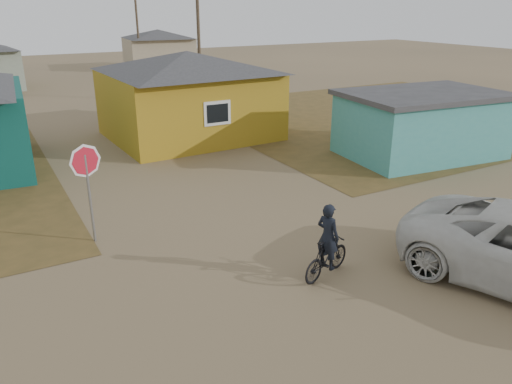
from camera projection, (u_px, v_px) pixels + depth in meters
ground at (329, 288)px, 10.99m from camera, size 120.00×120.00×0.00m
grass_ne at (388, 115)px, 28.00m from camera, size 20.00×18.00×0.00m
house_yellow at (189, 94)px, 22.84m from camera, size 7.72×6.76×3.90m
shed_turquoise at (421, 124)px, 20.18m from camera, size 6.71×4.93×2.60m
house_beige_east at (159, 48)px, 47.53m from camera, size 6.95×6.05×3.60m
utility_pole_near at (199, 34)px, 30.44m from camera, size 1.40×0.20×8.00m
utility_pole_far at (137, 24)px, 43.94m from camera, size 1.40×0.20×8.00m
stop_sign at (87, 172)px, 12.49m from camera, size 0.86×0.10×2.64m
cyclist at (327, 251)px, 11.25m from camera, size 1.63×0.90×1.78m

